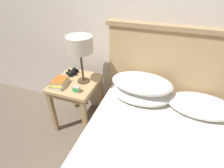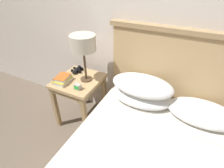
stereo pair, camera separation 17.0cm
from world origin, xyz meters
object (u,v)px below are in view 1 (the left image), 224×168
(nightstand, at_px, (76,88))
(book_on_nightstand, at_px, (60,84))
(book_stacked_on_top, at_px, (59,81))
(binoculars_pair, at_px, (72,72))
(alarm_clock, at_px, (76,89))
(table_lamp, at_px, (80,46))

(nightstand, height_order, book_on_nightstand, book_on_nightstand)
(book_stacked_on_top, height_order, binoculars_pair, book_stacked_on_top)
(binoculars_pair, height_order, alarm_clock, alarm_clock)
(table_lamp, distance_m, book_stacked_on_top, 0.44)
(nightstand, bearing_deg, binoculars_pair, 128.78)
(nightstand, bearing_deg, alarm_clock, -55.94)
(nightstand, xyz_separation_m, alarm_clock, (0.11, -0.16, 0.12))
(table_lamp, bearing_deg, alarm_clock, -83.32)
(nightstand, relative_size, table_lamp, 1.18)
(table_lamp, distance_m, book_on_nightstand, 0.47)
(table_lamp, xyz_separation_m, binoculars_pair, (-0.20, 0.10, -0.39))
(nightstand, relative_size, book_on_nightstand, 2.92)
(table_lamp, bearing_deg, binoculars_pair, 152.36)
(table_lamp, height_order, book_on_nightstand, table_lamp)
(nightstand, xyz_separation_m, book_on_nightstand, (-0.12, -0.12, 0.11))
(book_on_nightstand, height_order, binoculars_pair, binoculars_pair)
(nightstand, height_order, table_lamp, table_lamp)
(table_lamp, xyz_separation_m, book_stacked_on_top, (-0.20, -0.15, -0.36))
(nightstand, bearing_deg, table_lamp, 25.41)
(nightstand, distance_m, book_on_nightstand, 0.20)
(book_on_nightstand, relative_size, book_stacked_on_top, 1.10)
(book_on_nightstand, distance_m, alarm_clock, 0.23)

